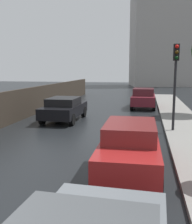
{
  "coord_description": "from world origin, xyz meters",
  "views": [
    {
      "loc": [
        3.08,
        -1.76,
        3.02
      ],
      "look_at": [
        1.2,
        8.27,
        1.39
      ],
      "focal_mm": 43.37,
      "sensor_mm": 36.0,
      "label": 1
    }
  ],
  "objects_px": {
    "car_red_near_kerb": "(130,146)",
    "car_black_mid_road": "(64,108)",
    "car_maroon_behind_camera": "(143,98)",
    "traffic_light": "(176,71)"
  },
  "relations": [
    {
      "from": "car_red_near_kerb",
      "to": "traffic_light",
      "type": "xyz_separation_m",
      "value": [
        1.71,
        5.29,
        2.15
      ]
    },
    {
      "from": "traffic_light",
      "to": "car_maroon_behind_camera",
      "type": "bearing_deg",
      "value": 100.63
    },
    {
      "from": "car_red_near_kerb",
      "to": "car_black_mid_road",
      "type": "xyz_separation_m",
      "value": [
        -4.31,
        7.37,
        -0.05
      ]
    },
    {
      "from": "car_maroon_behind_camera",
      "to": "traffic_light",
      "type": "distance_m",
      "value": 8.5
    },
    {
      "from": "car_maroon_behind_camera",
      "to": "car_red_near_kerb",
      "type": "bearing_deg",
      "value": -90.22
    },
    {
      "from": "car_black_mid_road",
      "to": "car_maroon_behind_camera",
      "type": "xyz_separation_m",
      "value": [
        4.5,
        6.01,
        0.06
      ]
    },
    {
      "from": "car_red_near_kerb",
      "to": "car_maroon_behind_camera",
      "type": "distance_m",
      "value": 13.38
    },
    {
      "from": "car_red_near_kerb",
      "to": "car_black_mid_road",
      "type": "height_order",
      "value": "car_red_near_kerb"
    },
    {
      "from": "car_red_near_kerb",
      "to": "car_maroon_behind_camera",
      "type": "bearing_deg",
      "value": 88.49
    },
    {
      "from": "car_maroon_behind_camera",
      "to": "traffic_light",
      "type": "xyz_separation_m",
      "value": [
        1.52,
        -8.09,
        2.14
      ]
    }
  ]
}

